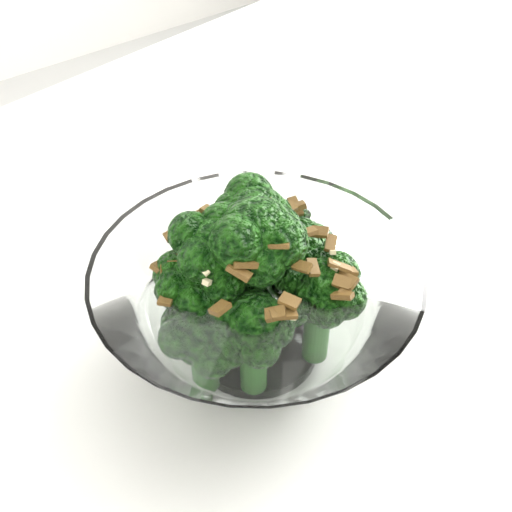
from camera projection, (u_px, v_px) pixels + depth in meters
table at (316, 359)px, 0.55m from camera, size 1.30×0.96×0.75m
broccoli_dish at (255, 301)px, 0.44m from camera, size 0.20×0.20×0.12m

